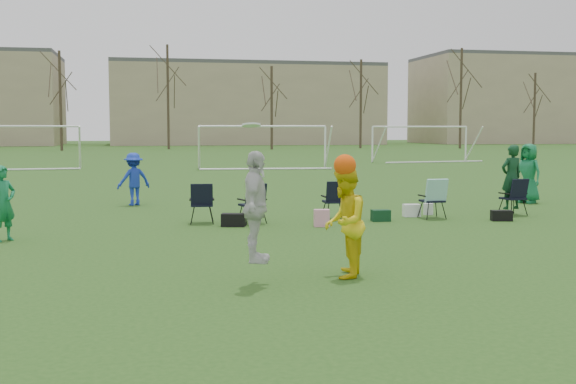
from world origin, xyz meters
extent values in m
plane|color=#254E18|center=(0.00, 0.00, 0.00)|extent=(260.00, 260.00, 0.00)
imported|color=#147544|center=(-5.54, 6.24, 0.77)|extent=(0.65, 0.66, 1.53)
imported|color=#1732B2|center=(-3.05, 12.71, 0.78)|extent=(1.15, 0.93, 1.56)
imported|color=#136B3D|center=(8.76, 11.03, 0.91)|extent=(0.88, 1.04, 1.82)
imported|color=silver|center=(-1.19, 1.13, 1.15)|extent=(0.62, 1.01, 1.61)
imported|color=yellow|center=(0.22, 1.44, 0.84)|extent=(0.90, 1.00, 1.68)
sphere|color=#EF4E0C|center=(0.22, 1.44, 1.71)|extent=(0.34, 0.34, 0.34)
cylinder|color=white|center=(-1.26, 1.06, 2.32)|extent=(0.27, 0.27, 0.07)
imported|color=#0F381E|center=(6.74, 8.35, 1.00)|extent=(0.68, 0.51, 1.70)
cube|color=black|center=(-0.73, 7.52, 0.15)|extent=(0.61, 0.43, 0.30)
cube|color=pink|center=(1.27, 7.07, 0.20)|extent=(0.37, 0.26, 0.40)
cube|color=#0E361C|center=(2.93, 7.74, 0.14)|extent=(0.47, 0.31, 0.28)
cube|color=white|center=(4.01, 8.46, 0.16)|extent=(0.45, 0.34, 0.32)
cylinder|color=silver|center=(4.61, 8.78, 0.15)|extent=(0.26, 0.26, 0.30)
cube|color=black|center=(5.88, 7.21, 0.13)|extent=(0.55, 0.37, 0.26)
cube|color=black|center=(-1.40, 8.23, 0.48)|extent=(0.65, 0.65, 0.96)
cube|color=black|center=(-0.22, 7.99, 0.48)|extent=(0.74, 0.74, 0.96)
cube|color=black|center=(1.92, 8.36, 0.48)|extent=(0.61, 0.61, 0.96)
cube|color=black|center=(4.40, 8.04, 0.48)|extent=(0.63, 0.63, 0.96)
cube|color=black|center=(6.74, 8.25, 0.48)|extent=(0.71, 0.71, 0.96)
cylinder|color=white|center=(-6.36, 34.32, 1.20)|extent=(0.12, 0.12, 2.40)
cylinder|color=white|center=(-10.00, 34.00, 2.40)|extent=(7.28, 0.76, 0.12)
cylinder|color=white|center=(0.36, 32.25, 1.20)|extent=(0.12, 0.12, 2.40)
cylinder|color=white|center=(7.64, 31.75, 1.20)|extent=(0.12, 0.12, 2.40)
cylinder|color=white|center=(4.00, 32.00, 2.40)|extent=(7.29, 0.63, 0.12)
cylinder|color=white|center=(12.39, 37.49, 1.20)|extent=(0.12, 0.12, 2.40)
cylinder|color=white|center=(19.61, 38.51, 1.20)|extent=(0.12, 0.12, 2.40)
cylinder|color=white|center=(16.00, 38.00, 2.40)|extent=(7.25, 1.13, 0.12)
cylinder|color=#382B21|center=(-11.00, 68.50, 5.10)|extent=(0.28, 0.28, 10.20)
cylinder|color=#382B21|center=(0.00, 71.50, 5.70)|extent=(0.28, 0.28, 11.40)
cylinder|color=#382B21|center=(11.00, 68.50, 4.50)|extent=(0.28, 0.28, 9.00)
cylinder|color=#382B21|center=(22.00, 71.50, 5.10)|extent=(0.28, 0.28, 10.20)
cylinder|color=#382B21|center=(33.00, 68.50, 5.70)|extent=(0.28, 0.28, 11.40)
cylinder|color=#382B21|center=(44.00, 71.50, 4.50)|extent=(0.28, 0.28, 9.00)
cube|color=tan|center=(12.00, 96.00, 5.50)|extent=(38.00, 16.00, 11.00)
cube|color=tan|center=(55.00, 96.00, 6.50)|extent=(30.00, 16.00, 13.00)
camera|label=1|loc=(-2.76, -9.05, 2.27)|focal=45.00mm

